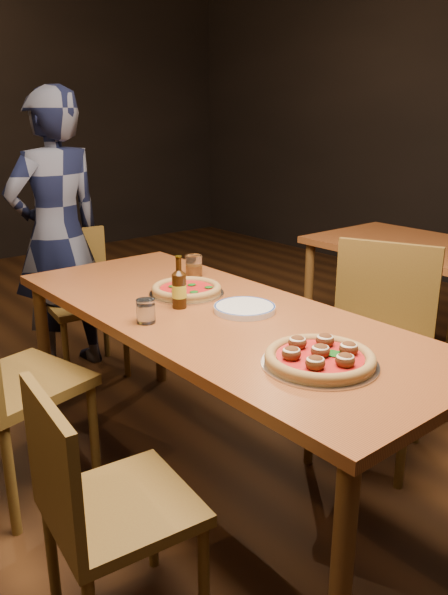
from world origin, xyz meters
TOP-DOWN VIEW (x-y plane):
  - ground at (0.00, 0.00)m, footprint 9.00×9.00m
  - table_main at (0.00, 0.00)m, footprint 0.80×2.00m
  - chair_main_nw at (-0.68, -0.41)m, footprint 0.44×0.44m
  - chair_main_sw at (-0.65, 0.43)m, footprint 0.55×0.55m
  - chair_main_e at (0.64, -0.28)m, footprint 0.61×0.61m
  - chair_end at (0.07, 1.31)m, footprint 0.47×0.47m
  - pizza_meatball at (-0.07, -0.60)m, footprint 0.36×0.36m
  - pizza_margherita at (0.05, 0.26)m, footprint 0.32×0.32m
  - plate_stack at (0.09, -0.07)m, footprint 0.24×0.24m
  - beer_bottle at (-0.08, 0.13)m, footprint 0.06×0.06m
  - water_glass at (-0.28, 0.07)m, footprint 0.07×0.07m
  - amber_glass at (0.25, 0.47)m, footprint 0.08×0.08m
  - diner at (0.00, 1.46)m, footprint 0.64×0.46m

SIDE VIEW (x-z plane):
  - ground at x=0.00m, z-range 0.00..0.00m
  - chair_main_nw at x=-0.68m, z-range 0.00..0.85m
  - chair_end at x=0.07m, z-range 0.00..0.88m
  - chair_main_sw at x=-0.65m, z-range 0.00..0.98m
  - chair_main_e at x=0.64m, z-range 0.00..0.99m
  - table_main at x=0.00m, z-range 0.30..1.05m
  - plate_stack at x=0.09m, z-range 0.75..0.77m
  - pizza_margherita at x=0.05m, z-range 0.75..0.79m
  - pizza_meatball at x=-0.07m, z-range 0.74..0.81m
  - water_glass at x=-0.28m, z-range 0.75..0.84m
  - amber_glass at x=0.25m, z-range 0.75..0.85m
  - diner at x=0.00m, z-range 0.00..1.64m
  - beer_bottle at x=-0.08m, z-range 0.72..0.93m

